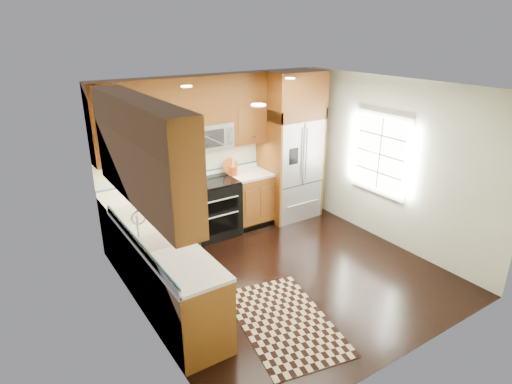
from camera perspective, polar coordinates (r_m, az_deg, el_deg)
ground at (r=6.20m, az=3.95°, el=-10.78°), size 4.00×4.00×0.00m
wall_back at (r=7.23m, az=-5.40°, el=5.21°), size 4.00×0.02×2.60m
wall_left at (r=4.76m, az=-15.29°, el=-4.13°), size 0.02×4.00×2.60m
wall_right at (r=6.97m, az=17.52°, el=3.69°), size 0.02×4.00×2.60m
window at (r=7.04m, az=16.25°, el=4.87°), size 0.04×1.10×1.30m
base_cabinets at (r=6.13m, az=-10.44°, el=-6.68°), size 2.85×3.00×0.90m
countertop at (r=6.07m, az=-9.94°, el=-1.99°), size 2.86×3.01×0.04m
upper_cabinets at (r=5.78m, az=-11.49°, el=8.25°), size 2.85×3.00×1.15m
range at (r=7.12m, az=-5.68°, el=-2.16°), size 0.76×0.67×0.95m
microwave at (r=6.85m, az=-6.56°, el=7.39°), size 0.76×0.40×0.42m
refrigerator at (r=7.61m, az=4.65°, el=6.08°), size 0.98×0.75×2.60m
sink_faucet at (r=5.16m, az=-13.00°, el=-5.65°), size 0.54×0.44×0.37m
rug at (r=5.32m, az=3.80°, el=-16.80°), size 1.31×1.83×0.01m
knife_block at (r=6.81m, az=-9.51°, el=1.90°), size 0.11×0.15×0.30m
utensil_crock at (r=7.16m, az=-2.98°, el=3.09°), size 0.16×0.16×0.34m
cutting_board at (r=7.29m, az=-3.44°, el=2.54°), size 0.29×0.29×0.02m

